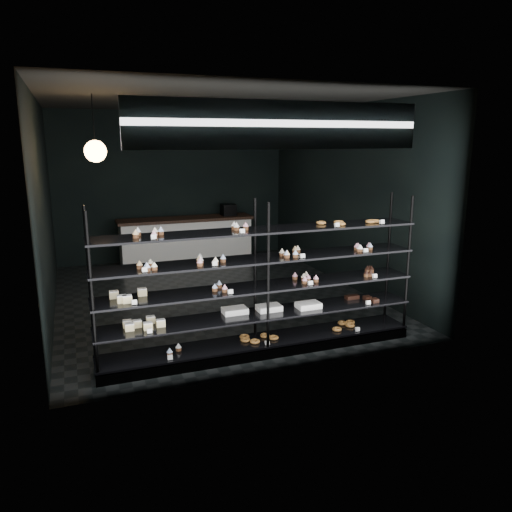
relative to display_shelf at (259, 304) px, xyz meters
name	(u,v)px	position (x,y,z in m)	size (l,w,h in m)	color
room	(210,202)	(0.07, 2.45, 0.97)	(5.01, 6.01, 3.20)	black
display_shelf	(259,304)	(0.00, 0.00, 0.00)	(4.00, 0.50, 1.91)	black
signage	(282,125)	(0.07, -0.48, 2.12)	(3.30, 0.05, 0.50)	#0B1A38
pendant_lamp	(95,151)	(-1.71, 1.61, 1.82)	(0.29, 0.29, 0.87)	black
service_counter	(187,240)	(0.22, 4.95, -0.13)	(2.87, 0.65, 1.23)	silver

